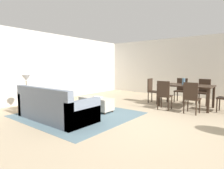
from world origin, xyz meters
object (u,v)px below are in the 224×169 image
(dining_table, at_px, (186,87))
(couch, at_px, (55,108))
(table_lamp, at_px, (26,79))
(ottoman_table, at_px, (96,103))
(dining_chair_head_west, at_px, (152,89))
(side_table, at_px, (27,96))
(dining_chair_far_left, at_px, (181,89))
(book_on_ottoman, at_px, (98,97))
(dining_chair_near_right, at_px, (191,96))
(dining_chair_far_right, at_px, (204,90))
(vase_centerpiece, at_px, (184,81))
(dining_chair_near_left, at_px, (164,93))

(dining_table, bearing_deg, couch, -121.86)
(table_lamp, distance_m, dining_table, 5.13)
(couch, relative_size, ottoman_table, 1.99)
(couch, height_order, dining_chair_head_west, dining_chair_head_west)
(ottoman_table, relative_size, side_table, 1.83)
(couch, bearing_deg, table_lamp, -178.66)
(table_lamp, relative_size, dining_chair_far_left, 0.57)
(ottoman_table, relative_size, book_on_ottoman, 4.21)
(side_table, xyz_separation_m, book_on_ottoman, (1.62, 1.41, -0.04))
(dining_chair_near_right, xyz_separation_m, dining_chair_far_left, (-0.81, 1.69, 0.00))
(side_table, height_order, book_on_ottoman, side_table)
(table_lamp, bearing_deg, side_table, -172.87)
(dining_chair_near_right, relative_size, dining_chair_far_right, 1.00)
(couch, relative_size, book_on_ottoman, 8.37)
(dining_chair_far_right, relative_size, vase_centerpiece, 4.20)
(side_table, distance_m, dining_chair_far_right, 5.98)
(dining_table, distance_m, dining_chair_near_right, 0.95)
(side_table, relative_size, dining_chair_far_right, 0.65)
(ottoman_table, relative_size, dining_chair_near_right, 1.19)
(table_lamp, bearing_deg, dining_chair_far_right, 47.97)
(book_on_ottoman, bearing_deg, dining_chair_head_west, 70.74)
(side_table, bearing_deg, table_lamp, 7.13)
(book_on_ottoman, bearing_deg, couch, -99.61)
(couch, distance_m, table_lamp, 1.56)
(couch, bearing_deg, dining_chair_near_right, 46.21)
(ottoman_table, distance_m, dining_chair_near_left, 2.17)
(side_table, distance_m, dining_chair_near_right, 4.89)
(side_table, distance_m, dining_chair_far_left, 5.50)
(dining_chair_far_right, distance_m, vase_centerpiece, 0.99)
(ottoman_table, xyz_separation_m, dining_chair_near_right, (2.41, 1.43, 0.28))
(dining_table, bearing_deg, book_on_ottoman, -132.06)
(ottoman_table, distance_m, book_on_ottoman, 0.20)
(couch, xyz_separation_m, vase_centerpiece, (2.14, 3.62, 0.58))
(book_on_ottoman, bearing_deg, dining_chair_far_right, 51.85)
(ottoman_table, bearing_deg, side_table, -139.89)
(dining_table, bearing_deg, dining_chair_far_right, 64.83)
(side_table, height_order, dining_chair_head_west, dining_chair_head_west)
(ottoman_table, bearing_deg, dining_table, 48.43)
(dining_chair_far_left, xyz_separation_m, dining_chair_far_right, (0.80, -0.02, 0.00))
(dining_chair_head_west, bearing_deg, ottoman_table, -109.15)
(couch, relative_size, dining_chair_near_left, 2.36)
(dining_chair_near_left, bearing_deg, book_on_ottoman, -138.47)
(dining_chair_near_right, bearing_deg, dining_chair_far_right, 90.51)
(dining_chair_near_right, relative_size, dining_chair_head_west, 1.00)
(dining_chair_near_right, bearing_deg, dining_chair_near_left, 178.39)
(couch, xyz_separation_m, table_lamp, (-1.39, -0.03, 0.72))
(ottoman_table, height_order, dining_table, dining_table)
(couch, height_order, dining_chair_near_right, dining_chair_near_right)
(ottoman_table, xyz_separation_m, dining_chair_near_left, (1.59, 1.45, 0.28))
(ottoman_table, relative_size, vase_centerpiece, 5.00)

